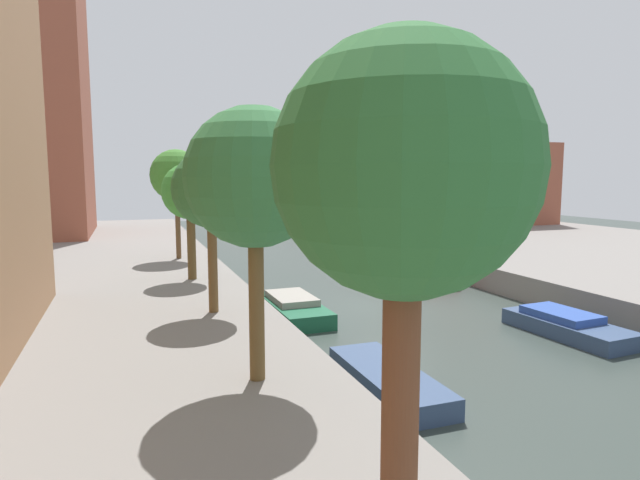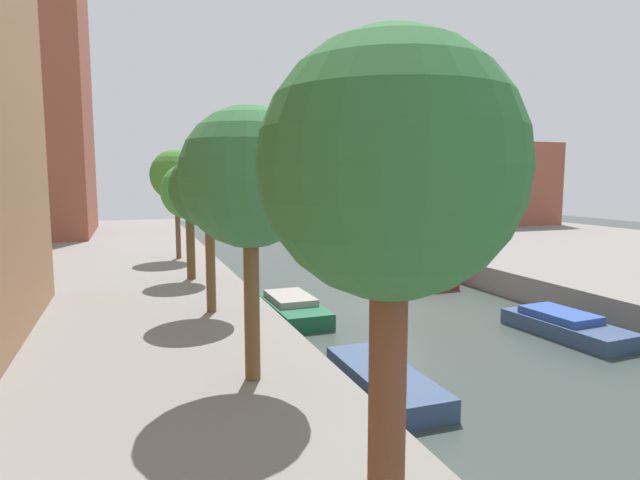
{
  "view_description": "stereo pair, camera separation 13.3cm",
  "coord_description": "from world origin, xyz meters",
  "px_view_note": "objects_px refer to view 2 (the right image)",
  "views": [
    {
      "loc": [
        -8.78,
        -16.62,
        4.64
      ],
      "look_at": [
        0.21,
        8.03,
        1.55
      ],
      "focal_mm": 29.65,
      "sensor_mm": 36.0,
      "label": 1
    },
    {
      "loc": [
        -8.65,
        -16.67,
        4.64
      ],
      "look_at": [
        0.21,
        8.03,
        1.55
      ],
      "focal_mm": 29.65,
      "sensor_mm": 36.0,
      "label": 2
    }
  ],
  "objects_px": {
    "street_tree_0": "(391,174)",
    "moored_boat_right_4": "(359,256)",
    "moored_boat_left_3": "(292,308)",
    "moored_boat_right_2": "(565,326)",
    "moored_boat_right_3": "(422,273)",
    "street_tree_3": "(189,193)",
    "low_block_right": "(465,183)",
    "moored_boat_left_2": "(385,380)",
    "street_tree_2": "(209,190)",
    "parked_car": "(385,220)",
    "street_tree_1": "(250,179)",
    "street_tree_4": "(176,176)"
  },
  "relations": [
    {
      "from": "street_tree_0",
      "to": "moored_boat_left_2",
      "type": "xyz_separation_m",
      "value": [
        3.13,
        6.18,
        -4.44
      ]
    },
    {
      "from": "low_block_right",
      "to": "street_tree_4",
      "type": "bearing_deg",
      "value": -151.45
    },
    {
      "from": "street_tree_2",
      "to": "street_tree_4",
      "type": "xyz_separation_m",
      "value": [
        -0.0,
        10.26,
        0.41
      ]
    },
    {
      "from": "street_tree_1",
      "to": "street_tree_4",
      "type": "xyz_separation_m",
      "value": [
        -0.0,
        15.42,
        0.11
      ]
    },
    {
      "from": "parked_car",
      "to": "moored_boat_right_4",
      "type": "xyz_separation_m",
      "value": [
        -5.37,
        -7.41,
        -1.3
      ]
    },
    {
      "from": "moored_boat_left_3",
      "to": "moored_boat_right_3",
      "type": "xyz_separation_m",
      "value": [
        7.05,
        3.54,
        0.13
      ]
    },
    {
      "from": "street_tree_0",
      "to": "moored_boat_right_4",
      "type": "distance_m",
      "value": 25.26
    },
    {
      "from": "street_tree_1",
      "to": "street_tree_4",
      "type": "distance_m",
      "value": 15.42
    },
    {
      "from": "moored_boat_left_3",
      "to": "moored_boat_right_3",
      "type": "distance_m",
      "value": 7.89
    },
    {
      "from": "parked_car",
      "to": "moored_boat_left_3",
      "type": "xyz_separation_m",
      "value": [
        -12.28,
        -17.47,
        -1.31
      ]
    },
    {
      "from": "moored_boat_left_2",
      "to": "moored_boat_right_4",
      "type": "bearing_deg",
      "value": 67.9
    },
    {
      "from": "low_block_right",
      "to": "parked_car",
      "type": "bearing_deg",
      "value": -157.48
    },
    {
      "from": "street_tree_0",
      "to": "moored_boat_right_2",
      "type": "bearing_deg",
      "value": 38.75
    },
    {
      "from": "low_block_right",
      "to": "moored_boat_right_4",
      "type": "bearing_deg",
      "value": -142.58
    },
    {
      "from": "low_block_right",
      "to": "moored_boat_right_4",
      "type": "height_order",
      "value": "low_block_right"
    },
    {
      "from": "street_tree_4",
      "to": "moored_boat_right_2",
      "type": "distance_m",
      "value": 16.76
    },
    {
      "from": "parked_car",
      "to": "moored_boat_right_3",
      "type": "relative_size",
      "value": 1.11
    },
    {
      "from": "parked_car",
      "to": "moored_boat_right_3",
      "type": "xyz_separation_m",
      "value": [
        -5.22,
        -13.93,
        -1.17
      ]
    },
    {
      "from": "moored_boat_right_2",
      "to": "street_tree_2",
      "type": "bearing_deg",
      "value": 166.21
    },
    {
      "from": "street_tree_0",
      "to": "moored_boat_right_4",
      "type": "bearing_deg",
      "value": 66.58
    },
    {
      "from": "parked_car",
      "to": "street_tree_3",
      "type": "bearing_deg",
      "value": -135.94
    },
    {
      "from": "moored_boat_left_2",
      "to": "moored_boat_left_3",
      "type": "distance_m",
      "value": 6.59
    },
    {
      "from": "moored_boat_right_2",
      "to": "moored_boat_right_3",
      "type": "xyz_separation_m",
      "value": [
        0.05,
        8.3,
        0.15
      ]
    },
    {
      "from": "street_tree_2",
      "to": "moored_boat_right_2",
      "type": "xyz_separation_m",
      "value": [
        9.98,
        -2.45,
        -4.02
      ]
    },
    {
      "from": "street_tree_4",
      "to": "moored_boat_left_3",
      "type": "xyz_separation_m",
      "value": [
        2.98,
        -7.95,
        -4.42
      ]
    },
    {
      "from": "street_tree_1",
      "to": "street_tree_3",
      "type": "distance_m",
      "value": 10.18
    },
    {
      "from": "street_tree_1",
      "to": "moored_boat_right_2",
      "type": "height_order",
      "value": "street_tree_1"
    },
    {
      "from": "low_block_right",
      "to": "parked_car",
      "type": "relative_size",
      "value": 2.68
    },
    {
      "from": "moored_boat_right_2",
      "to": "street_tree_4",
      "type": "bearing_deg",
      "value": 128.16
    },
    {
      "from": "street_tree_0",
      "to": "moored_boat_right_2",
      "type": "relative_size",
      "value": 1.23
    },
    {
      "from": "parked_car",
      "to": "moored_boat_left_2",
      "type": "distance_m",
      "value": 26.98
    },
    {
      "from": "low_block_right",
      "to": "moored_boat_left_2",
      "type": "distance_m",
      "value": 35.52
    },
    {
      "from": "street_tree_0",
      "to": "parked_car",
      "type": "relative_size",
      "value": 1.13
    },
    {
      "from": "street_tree_4",
      "to": "moored_boat_right_4",
      "type": "bearing_deg",
      "value": 12.07
    },
    {
      "from": "moored_boat_left_3",
      "to": "moored_boat_right_2",
      "type": "height_order",
      "value": "moored_boat_left_3"
    },
    {
      "from": "moored_boat_right_3",
      "to": "moored_boat_right_4",
      "type": "xyz_separation_m",
      "value": [
        -0.15,
        6.52,
        -0.13
      ]
    },
    {
      "from": "moored_boat_left_3",
      "to": "moored_boat_right_2",
      "type": "relative_size",
      "value": 1.02
    },
    {
      "from": "street_tree_2",
      "to": "moored_boat_left_3",
      "type": "xyz_separation_m",
      "value": [
        2.98,
        2.31,
        -4.0
      ]
    },
    {
      "from": "street_tree_0",
      "to": "street_tree_4",
      "type": "height_order",
      "value": "street_tree_4"
    },
    {
      "from": "parked_car",
      "to": "street_tree_1",
      "type": "bearing_deg",
      "value": -121.46
    },
    {
      "from": "street_tree_3",
      "to": "moored_boat_left_3",
      "type": "relative_size",
      "value": 1.04
    },
    {
      "from": "street_tree_3",
      "to": "moored_boat_left_2",
      "type": "bearing_deg",
      "value": -71.39
    },
    {
      "from": "low_block_right",
      "to": "street_tree_0",
      "type": "distance_m",
      "value": 42.13
    },
    {
      "from": "moored_boat_right_2",
      "to": "moored_boat_right_4",
      "type": "xyz_separation_m",
      "value": [
        -0.09,
        14.82,
        0.02
      ]
    },
    {
      "from": "street_tree_0",
      "to": "low_block_right",
      "type": "bearing_deg",
      "value": 54.15
    },
    {
      "from": "moored_boat_left_3",
      "to": "moored_boat_right_2",
      "type": "bearing_deg",
      "value": -34.23
    },
    {
      "from": "street_tree_1",
      "to": "parked_car",
      "type": "distance_m",
      "value": 29.39
    },
    {
      "from": "parked_car",
      "to": "low_block_right",
      "type": "bearing_deg",
      "value": 22.52
    },
    {
      "from": "low_block_right",
      "to": "street_tree_1",
      "type": "relative_size",
      "value": 2.33
    },
    {
      "from": "street_tree_2",
      "to": "moored_boat_right_2",
      "type": "distance_m",
      "value": 11.04
    }
  ]
}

